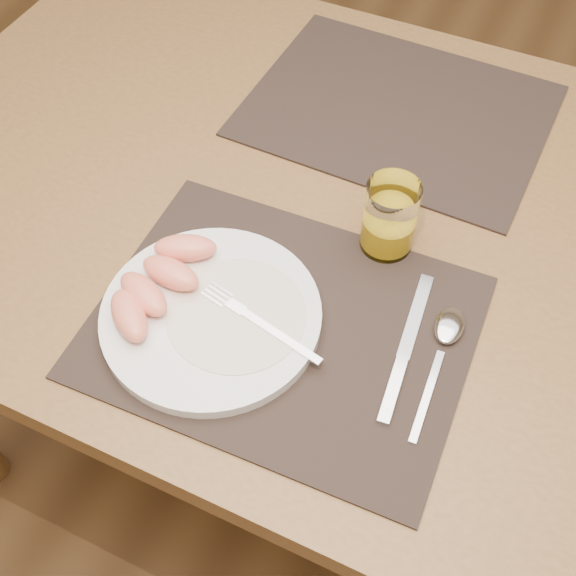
# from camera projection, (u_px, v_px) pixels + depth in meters

# --- Properties ---
(ground) EXTENTS (5.00, 5.00, 0.00)m
(ground) POSITION_uv_depth(u_px,v_px,m) (326.00, 438.00, 1.60)
(ground) COLOR brown
(ground) RESTS_ON ground
(table) EXTENTS (1.40, 0.90, 0.75)m
(table) POSITION_uv_depth(u_px,v_px,m) (345.00, 245.00, 1.07)
(table) COLOR brown
(table) RESTS_ON ground
(placemat_near) EXTENTS (0.46, 0.36, 0.00)m
(placemat_near) POSITION_uv_depth(u_px,v_px,m) (283.00, 326.00, 0.88)
(placemat_near) COLOR black
(placemat_near) RESTS_ON table
(placemat_far) EXTENTS (0.46, 0.36, 0.00)m
(placemat_far) POSITION_uv_depth(u_px,v_px,m) (397.00, 110.00, 1.12)
(placemat_far) COLOR black
(placemat_far) RESTS_ON table
(plate) EXTENTS (0.27, 0.27, 0.02)m
(plate) POSITION_uv_depth(u_px,v_px,m) (211.00, 316.00, 0.88)
(plate) COLOR white
(plate) RESTS_ON placemat_near
(plate_dressing) EXTENTS (0.17, 0.17, 0.00)m
(plate_dressing) POSITION_uv_depth(u_px,v_px,m) (236.00, 314.00, 0.87)
(plate_dressing) COLOR white
(plate_dressing) RESTS_ON plate
(fork) EXTENTS (0.17, 0.06, 0.00)m
(fork) POSITION_uv_depth(u_px,v_px,m) (251.00, 317.00, 0.87)
(fork) COLOR silver
(fork) RESTS_ON plate
(knife) EXTENTS (0.03, 0.22, 0.01)m
(knife) POSITION_uv_depth(u_px,v_px,m) (403.00, 358.00, 0.85)
(knife) COLOR silver
(knife) RESTS_ON placemat_near
(spoon) EXTENTS (0.04, 0.19, 0.01)m
(spoon) POSITION_uv_depth(u_px,v_px,m) (446.00, 336.00, 0.86)
(spoon) COLOR silver
(spoon) RESTS_ON placemat_near
(juice_glass) EXTENTS (0.07, 0.07, 0.10)m
(juice_glass) POSITION_uv_depth(u_px,v_px,m) (389.00, 220.00, 0.92)
(juice_glass) COLOR white
(juice_glass) RESTS_ON placemat_near
(grapefruit_wedges) EXTENTS (0.10, 0.19, 0.03)m
(grapefruit_wedges) POSITION_uv_depth(u_px,v_px,m) (158.00, 282.00, 0.88)
(grapefruit_wedges) COLOR #F78564
(grapefruit_wedges) RESTS_ON plate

